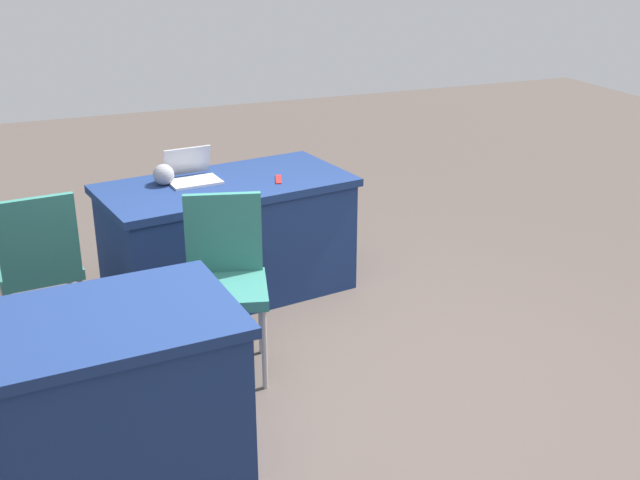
% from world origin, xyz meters
% --- Properties ---
extents(ground_plane, '(14.40, 14.40, 0.00)m').
position_xyz_m(ground_plane, '(0.00, 0.00, 0.00)').
color(ground_plane, '#4C423D').
extents(table_foreground, '(1.70, 1.04, 0.78)m').
position_xyz_m(table_foreground, '(0.12, -1.41, 0.39)').
color(table_foreground, navy).
rests_on(table_foreground, ground).
extents(table_mid_left, '(1.62, 0.91, 0.78)m').
position_xyz_m(table_mid_left, '(1.33, 0.24, 0.39)').
color(table_mid_left, navy).
rests_on(table_mid_left, ground).
extents(chair_near_front, '(0.48, 0.48, 0.98)m').
position_xyz_m(chair_near_front, '(1.32, -1.03, 0.57)').
color(chair_near_front, '#9E9993').
rests_on(chair_near_front, ground).
extents(chair_tucked_right, '(0.54, 0.54, 0.98)m').
position_xyz_m(chair_tucked_right, '(0.39, -0.48, 0.57)').
color(chair_tucked_right, '#9E9993').
rests_on(chair_tucked_right, ground).
extents(laptop_silver, '(0.34, 0.32, 0.21)m').
position_xyz_m(laptop_silver, '(0.31, -1.50, 0.82)').
color(laptop_silver, silver).
rests_on(laptop_silver, table_foreground).
extents(yarn_ball, '(0.13, 0.13, 0.13)m').
position_xyz_m(yarn_ball, '(0.50, -1.49, 0.85)').
color(yarn_ball, gray).
rests_on(yarn_ball, table_foreground).
extents(scissors_red, '(0.09, 0.18, 0.01)m').
position_xyz_m(scissors_red, '(-0.21, -1.32, 0.78)').
color(scissors_red, red).
rests_on(scissors_red, table_foreground).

